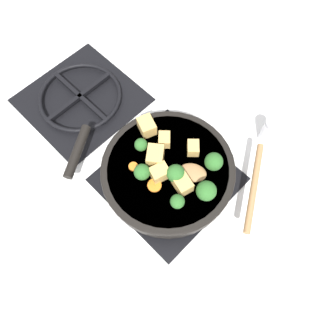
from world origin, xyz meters
name	(u,v)px	position (x,y,z in m)	size (l,w,h in m)	color
ground_plane	(168,180)	(0.00, 0.00, 0.00)	(2.40, 2.40, 0.00)	white
front_burner_grate	(168,178)	(0.00, 0.00, 0.01)	(0.31, 0.31, 0.03)	black
rear_burner_grate	(81,98)	(0.00, 0.36, 0.01)	(0.31, 0.31, 0.03)	black
skillet_pan	(167,171)	(0.00, 0.00, 0.05)	(0.36, 0.42, 0.05)	black
wooden_spoon	(227,180)	(0.07, -0.12, 0.08)	(0.22, 0.23, 0.02)	#A87A4C
tofu_cube_center_large	(155,156)	(-0.01, 0.04, 0.10)	(0.05, 0.04, 0.04)	tan
tofu_cube_near_handle	(183,184)	(-0.01, -0.06, 0.09)	(0.04, 0.04, 0.04)	tan
tofu_cube_east_chunk	(164,140)	(0.04, 0.06, 0.09)	(0.04, 0.03, 0.03)	tan
tofu_cube_west_chunk	(159,172)	(-0.03, 0.00, 0.09)	(0.04, 0.03, 0.03)	tan
tofu_cube_back_piece	(147,126)	(0.04, 0.11, 0.10)	(0.05, 0.04, 0.04)	tan
tofu_cube_front_piece	(193,148)	(0.08, -0.01, 0.09)	(0.04, 0.03, 0.03)	tan
broccoli_floret_near_spoon	(206,191)	(0.01, -0.11, 0.11)	(0.05, 0.05, 0.05)	#709956
broccoli_floret_center_top	(214,162)	(0.08, -0.07, 0.11)	(0.04, 0.04, 0.05)	#709956
broccoli_floret_east_rim	(177,202)	(-0.05, -0.08, 0.10)	(0.03, 0.03, 0.04)	#709956
broccoli_floret_west_rim	(142,172)	(-0.06, 0.03, 0.10)	(0.04, 0.04, 0.05)	#709956
broccoli_floret_north_edge	(141,145)	(-0.01, 0.08, 0.10)	(0.03, 0.03, 0.04)	#709956
broccoli_floret_south_cluster	(176,173)	(-0.01, -0.03, 0.10)	(0.04, 0.04, 0.05)	#709956
carrot_slice_orange_thin	(133,166)	(-0.06, 0.06, 0.08)	(0.02, 0.02, 0.01)	orange
carrot_slice_near_center	(154,185)	(-0.06, -0.01, 0.08)	(0.03, 0.03, 0.01)	orange
salt_shaker	(268,131)	(0.28, -0.10, 0.04)	(0.04, 0.04, 0.09)	white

